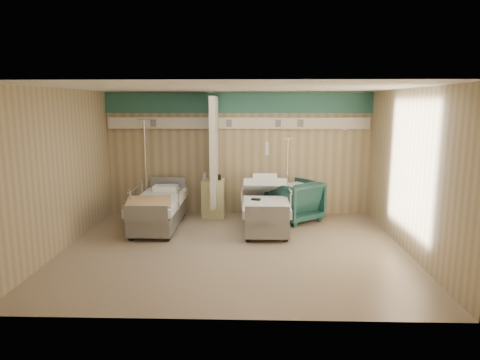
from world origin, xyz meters
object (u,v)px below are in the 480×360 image
Objects in this scene: bed_left at (159,213)px; iv_stand_left at (147,196)px; bed_right at (265,213)px; bedside_cabinet at (213,198)px; visitor_armchair at (294,201)px; iv_stand_right at (287,202)px.

iv_stand_left reaches higher than bed_left.
bed_right is 1.46m from bedside_cabinet.
bed_right is at bearing 4.55° from visitor_armchair.
visitor_armchair is at bearing -54.50° from iv_stand_right.
bed_left is 2.54× the size of bedside_cabinet.
iv_stand_right is 3.18m from iv_stand_left.
iv_stand_left is (-0.48, 0.94, 0.14)m from bed_left.
visitor_armchair is (1.80, -0.30, 0.02)m from bedside_cabinet.
iv_stand_right is (-0.15, 0.21, -0.08)m from visitor_armchair.
iv_stand_left is (-3.33, 0.34, 0.01)m from visitor_armchair.
bedside_cabinet is (-1.15, 0.90, 0.11)m from bed_right.
iv_stand_left is (-3.18, 0.13, 0.08)m from iv_stand_right.
iv_stand_right is at bearing -92.66° from visitor_armchair.
bed_right is at bearing -19.36° from iv_stand_left.
bedside_cabinet is at bearing 176.89° from iv_stand_right.
iv_stand_right is (2.70, 0.81, 0.05)m from bed_left.
bed_right is 0.98× the size of iv_stand_left.
bed_left is 0.98× the size of iv_stand_left.
bedside_cabinet reaches higher than bed_right.
iv_stand_left is (-2.68, 0.94, 0.14)m from bed_right.
bedside_cabinet is at bearing -47.62° from visitor_armchair.
visitor_armchair reaches higher than bed_right.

